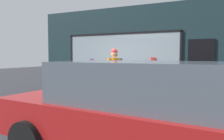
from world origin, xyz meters
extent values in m
plane|color=#2D2D33|center=(0.00, 0.00, 0.00)|extent=(40.00, 40.00, 0.00)
cube|color=#192D33|center=(0.00, 2.40, 1.76)|extent=(8.29, 0.20, 3.53)
cube|color=#8C9EA8|center=(-0.31, 2.27, 1.53)|extent=(4.86, 0.03, 1.80)
cube|color=black|center=(-0.31, 2.27, 2.43)|extent=(4.94, 0.06, 0.08)
cube|color=black|center=(-0.31, 2.27, 0.62)|extent=(4.94, 0.06, 0.08)
cube|color=black|center=(-2.74, 2.27, 1.53)|extent=(0.08, 0.06, 1.80)
cube|color=black|center=(2.12, 2.27, 1.53)|extent=(0.08, 0.06, 1.80)
cube|color=#338C4C|center=(-2.39, 2.23, 0.92)|extent=(0.13, 0.03, 0.21)
cube|color=#994CA5|center=(-1.68, 2.23, 1.29)|extent=(0.12, 0.03, 0.22)
cube|color=#5999A5|center=(-1.02, 2.23, 0.94)|extent=(0.16, 0.03, 0.26)
cube|color=#2659B2|center=(-0.33, 2.23, 1.29)|extent=(0.16, 0.03, 0.25)
cube|color=silver|center=(0.36, 2.23, 0.93)|extent=(0.16, 0.03, 0.22)
cube|color=red|center=(1.10, 2.23, 1.31)|extent=(0.17, 0.03, 0.26)
cube|color=yellow|center=(1.81, 2.23, 0.89)|extent=(0.13, 0.03, 0.21)
cube|color=black|center=(2.82, 2.27, 1.05)|extent=(0.90, 0.04, 2.10)
cube|color=brown|center=(-2.33, 0.55, 0.39)|extent=(0.09, 0.09, 0.78)
cube|color=brown|center=(-0.26, 0.59, 0.39)|extent=(0.09, 0.09, 0.78)
cube|color=brown|center=(-2.34, 1.02, 0.39)|extent=(0.09, 0.09, 0.78)
cube|color=brown|center=(-0.27, 1.06, 0.39)|extent=(0.09, 0.09, 0.78)
cube|color=brown|center=(-1.30, 0.81, 0.80)|extent=(2.28, 0.67, 0.04)
cube|color=brown|center=(-1.29, 0.52, 0.86)|extent=(2.27, 0.10, 0.12)
cube|color=brown|center=(-1.30, 1.09, 0.86)|extent=(2.27, 0.10, 0.12)
cube|color=black|center=(-2.26, 0.84, 0.83)|extent=(0.15, 0.19, 0.02)
cube|color=black|center=(-2.06, 0.87, 0.83)|extent=(0.18, 0.23, 0.03)
cube|color=#5999A5|center=(-1.82, 0.63, 0.83)|extent=(0.16, 0.22, 0.03)
cube|color=red|center=(-1.63, 0.94, 0.83)|extent=(0.19, 0.23, 0.03)
cube|color=silver|center=(-1.38, 0.70, 0.83)|extent=(0.15, 0.21, 0.03)
cube|color=black|center=(-1.16, 0.80, 0.83)|extent=(0.15, 0.22, 0.02)
cube|color=red|center=(-0.98, 0.90, 0.83)|extent=(0.16, 0.25, 0.03)
cube|color=red|center=(-0.71, 0.64, 0.83)|extent=(0.20, 0.25, 0.02)
cube|color=#338C4C|center=(-0.51, 0.85, 0.83)|extent=(0.17, 0.24, 0.02)
cube|color=#994CA5|center=(-0.29, 0.98, 0.83)|extent=(0.13, 0.21, 0.02)
cube|color=brown|center=(0.27, 0.59, 0.37)|extent=(0.09, 0.09, 0.74)
cube|color=brown|center=(2.34, 0.63, 0.37)|extent=(0.09, 0.09, 0.74)
cube|color=brown|center=(0.26, 0.98, 0.37)|extent=(0.09, 0.09, 0.74)
cube|color=brown|center=(2.33, 1.02, 0.37)|extent=(0.09, 0.09, 0.74)
cube|color=brown|center=(1.30, 0.81, 0.76)|extent=(2.28, 0.60, 0.04)
cube|color=brown|center=(1.30, 0.56, 0.82)|extent=(2.27, 0.10, 0.12)
cube|color=brown|center=(1.29, 1.05, 0.82)|extent=(2.27, 0.10, 0.12)
cube|color=#994CA5|center=(0.32, 0.64, 0.80)|extent=(0.17, 0.21, 0.03)
cube|color=silver|center=(0.72, 0.67, 0.79)|extent=(0.17, 0.24, 0.02)
cube|color=silver|center=(1.07, 0.66, 0.79)|extent=(0.16, 0.22, 0.02)
cube|color=red|center=(1.51, 0.87, 0.80)|extent=(0.18, 0.24, 0.03)
cube|color=red|center=(1.89, 0.88, 0.80)|extent=(0.18, 0.24, 0.03)
cube|color=#5999A5|center=(2.26, 0.71, 0.80)|extent=(0.19, 0.22, 0.03)
cylinder|color=#4C382D|center=(0.28, 0.26, 0.42)|extent=(0.14, 0.14, 0.84)
cylinder|color=#4C382D|center=(0.30, 0.42, 0.42)|extent=(0.14, 0.14, 0.84)
cube|color=orange|center=(0.29, 0.34, 1.13)|extent=(0.27, 0.49, 0.59)
cylinder|color=orange|center=(0.25, 0.05, 1.15)|extent=(0.09, 0.09, 0.56)
cylinder|color=orange|center=(0.32, 0.63, 1.15)|extent=(0.09, 0.09, 0.56)
sphere|color=tan|center=(0.29, 0.34, 1.56)|extent=(0.23, 0.23, 0.23)
sphere|color=red|center=(0.29, 0.34, 1.63)|extent=(0.22, 0.22, 0.22)
ellipsoid|color=#99724C|center=(-0.24, 0.17, 0.28)|extent=(0.40, 0.42, 0.21)
ellipsoid|color=black|center=(-0.24, 0.17, 0.29)|extent=(0.31, 0.31, 0.22)
sphere|color=#99724C|center=(-0.09, 0.33, 0.32)|extent=(0.19, 0.19, 0.19)
cylinder|color=#99724C|center=(-0.38, 0.00, 0.31)|extent=(0.08, 0.09, 0.12)
cylinder|color=#99724C|center=(-0.12, 0.21, 0.09)|extent=(0.04, 0.04, 0.17)
cylinder|color=#99724C|center=(-0.20, 0.28, 0.09)|extent=(0.04, 0.04, 0.17)
cylinder|color=#99724C|center=(-0.27, 0.05, 0.09)|extent=(0.04, 0.04, 0.17)
cylinder|color=#99724C|center=(-0.35, 0.12, 0.09)|extent=(0.04, 0.04, 0.17)
cube|color=#A51919|center=(2.33, -3.23, 0.57)|extent=(4.29, 2.03, 0.55)
cube|color=#4C5660|center=(2.33, -3.23, 1.13)|extent=(2.45, 1.68, 0.56)
cylinder|color=black|center=(1.04, -2.27, 0.30)|extent=(0.61, 0.23, 0.60)
camera|label=1|loc=(3.21, -6.14, 1.48)|focal=35.00mm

